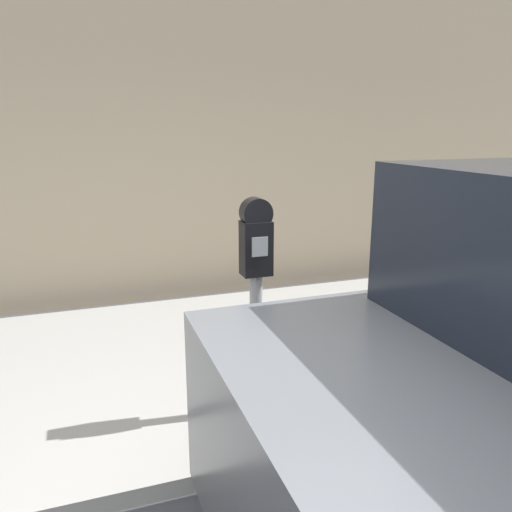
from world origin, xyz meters
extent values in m
cube|color=#9E9B96|center=(0.00, 2.20, 0.06)|extent=(24.00, 2.80, 0.11)
cube|color=tan|center=(0.00, 4.10, 2.40)|extent=(24.00, 0.30, 4.80)
cylinder|color=gray|center=(0.41, 1.30, 0.57)|extent=(0.08, 0.08, 0.92)
cube|color=black|center=(0.41, 1.30, 1.19)|extent=(0.18, 0.13, 0.33)
cube|color=gray|center=(0.41, 1.23, 1.21)|extent=(0.10, 0.01, 0.11)
cylinder|color=black|center=(0.41, 1.30, 1.40)|extent=(0.18, 0.10, 0.18)
cylinder|color=black|center=(0.79, 0.57, 0.31)|extent=(0.62, 0.22, 0.62)
camera|label=1|loc=(-0.53, -1.43, 1.89)|focal=35.00mm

